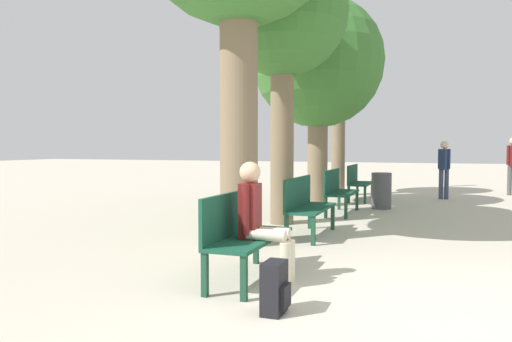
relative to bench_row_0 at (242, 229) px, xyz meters
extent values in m
plane|color=beige|center=(1.90, -0.54, -0.55)|extent=(80.00, 80.00, 0.00)
cube|color=#144733|center=(0.10, 0.00, -0.09)|extent=(0.50, 1.55, 0.04)
cube|color=#144733|center=(-0.13, 0.00, 0.17)|extent=(0.04, 1.55, 0.48)
cube|color=#19422D|center=(0.31, -0.73, -0.33)|extent=(0.06, 0.06, 0.44)
cube|color=#19422D|center=(0.31, 0.73, -0.33)|extent=(0.06, 0.06, 0.44)
cube|color=#19422D|center=(-0.10, -0.73, -0.33)|extent=(0.06, 0.06, 0.44)
cube|color=#19422D|center=(-0.10, 0.73, -0.33)|extent=(0.06, 0.06, 0.44)
cube|color=#144733|center=(0.10, 2.80, -0.09)|extent=(0.50, 1.55, 0.04)
cube|color=#144733|center=(-0.13, 2.80, 0.17)|extent=(0.04, 1.55, 0.48)
cube|color=#19422D|center=(0.31, 2.07, -0.33)|extent=(0.06, 0.06, 0.44)
cube|color=#19422D|center=(0.31, 3.53, -0.33)|extent=(0.06, 0.06, 0.44)
cube|color=#19422D|center=(-0.10, 2.07, -0.33)|extent=(0.06, 0.06, 0.44)
cube|color=#19422D|center=(-0.10, 3.53, -0.33)|extent=(0.06, 0.06, 0.44)
cube|color=#144733|center=(0.10, 5.60, -0.09)|extent=(0.50, 1.55, 0.04)
cube|color=#144733|center=(-0.13, 5.60, 0.17)|extent=(0.04, 1.55, 0.48)
cube|color=#19422D|center=(0.31, 4.87, -0.33)|extent=(0.06, 0.06, 0.44)
cube|color=#19422D|center=(0.31, 6.33, -0.33)|extent=(0.06, 0.06, 0.44)
cube|color=#19422D|center=(-0.10, 4.87, -0.33)|extent=(0.06, 0.06, 0.44)
cube|color=#19422D|center=(-0.10, 6.33, -0.33)|extent=(0.06, 0.06, 0.44)
cube|color=#144733|center=(0.10, 8.40, -0.09)|extent=(0.50, 1.55, 0.04)
cube|color=#144733|center=(-0.13, 8.40, 0.17)|extent=(0.04, 1.55, 0.48)
cube|color=#19422D|center=(0.31, 7.67, -0.33)|extent=(0.06, 0.06, 0.44)
cube|color=#19422D|center=(0.31, 9.14, -0.33)|extent=(0.06, 0.06, 0.44)
cube|color=#19422D|center=(-0.10, 7.67, -0.33)|extent=(0.06, 0.06, 0.44)
cube|color=#19422D|center=(-0.10, 9.14, -0.33)|extent=(0.06, 0.06, 0.44)
cylinder|color=#7A664C|center=(-0.74, 1.74, 1.42)|extent=(0.56, 0.56, 3.95)
cylinder|color=#7A664C|center=(-0.74, 3.91, 1.10)|extent=(0.44, 0.44, 3.30)
sphere|color=#38702D|center=(-0.74, 3.91, 3.43)|extent=(2.46, 2.46, 2.46)
cylinder|color=#7A664C|center=(-0.74, 6.87, 0.76)|extent=(0.49, 0.49, 2.63)
sphere|color=#38702D|center=(-0.74, 6.87, 2.95)|extent=(3.16, 3.16, 3.16)
cylinder|color=#7A664C|center=(-0.74, 9.57, 1.17)|extent=(0.40, 0.40, 3.44)
sphere|color=#38702D|center=(-0.74, 9.57, 3.57)|extent=(2.47, 2.47, 2.47)
cylinder|color=beige|center=(0.34, -0.16, -0.01)|extent=(0.42, 0.12, 0.12)
cylinder|color=beige|center=(0.55, -0.16, -0.31)|extent=(0.12, 0.12, 0.48)
cylinder|color=beige|center=(0.34, -0.02, -0.01)|extent=(0.42, 0.12, 0.12)
cylinder|color=beige|center=(0.55, -0.02, -0.31)|extent=(0.12, 0.12, 0.48)
cube|color=maroon|center=(0.13, -0.09, 0.22)|extent=(0.19, 0.23, 0.59)
cylinder|color=maroon|center=(0.13, -0.22, 0.25)|extent=(0.09, 0.09, 0.53)
cylinder|color=maroon|center=(0.13, 0.03, 0.25)|extent=(0.09, 0.09, 0.53)
sphere|color=tan|center=(0.13, -0.09, 0.64)|extent=(0.23, 0.23, 0.23)
cube|color=black|center=(0.68, -0.96, -0.32)|extent=(0.17, 0.30, 0.46)
cube|color=black|center=(0.78, -0.96, -0.39)|extent=(0.04, 0.21, 0.20)
cylinder|color=#384260|center=(2.12, 9.57, -0.15)|extent=(0.12, 0.12, 0.81)
cylinder|color=#384260|center=(2.26, 9.57, -0.15)|extent=(0.12, 0.12, 0.81)
cube|color=navy|center=(2.19, 9.57, 0.55)|extent=(0.28, 0.29, 0.57)
cylinder|color=navy|center=(2.07, 9.57, 0.56)|extent=(0.08, 0.08, 0.54)
cylinder|color=navy|center=(2.31, 9.57, 0.56)|extent=(0.08, 0.08, 0.54)
sphere|color=beige|center=(2.19, 9.57, 0.95)|extent=(0.22, 0.22, 0.22)
cylinder|color=beige|center=(2.19, 14.10, -0.16)|extent=(0.12, 0.12, 0.79)
cylinder|color=beige|center=(2.33, 14.10, -0.16)|extent=(0.12, 0.12, 0.79)
cube|color=maroon|center=(2.26, 14.10, 0.52)|extent=(0.28, 0.28, 0.56)
cylinder|color=maroon|center=(2.14, 14.10, 0.53)|extent=(0.08, 0.08, 0.53)
cylinder|color=maroon|center=(2.38, 14.10, 0.53)|extent=(0.08, 0.08, 0.53)
sphere|color=brown|center=(2.26, 14.10, 0.91)|extent=(0.21, 0.21, 0.21)
cylinder|color=#4C4C4C|center=(4.04, 11.42, -0.12)|extent=(0.13, 0.13, 0.87)
cylinder|color=maroon|center=(3.99, 11.42, 0.64)|extent=(0.09, 0.09, 0.58)
cylinder|color=#4C4C51|center=(0.80, 6.82, -0.13)|extent=(0.46, 0.46, 0.84)
camera|label=1|loc=(2.00, -5.06, 0.92)|focal=35.00mm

